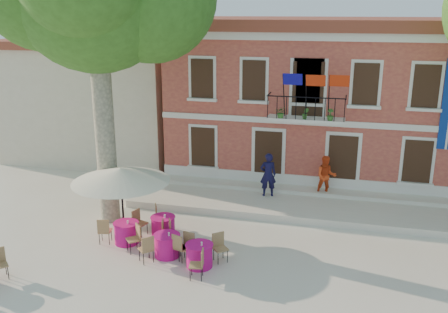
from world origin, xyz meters
The scene contains 11 objects.
ground centered at (0.00, 0.00, 0.00)m, with size 90.00×90.00×0.00m, color beige.
main_building centered at (2.00, 9.99, 3.78)m, with size 13.50×9.59×7.50m.
neighbor_west centered at (-9.50, 11.00, 3.22)m, with size 9.40×9.40×6.40m.
terrace centered at (2.00, 4.40, 0.15)m, with size 14.00×3.40×0.30m, color silver.
patio_umbrella centered at (-3.93, 0.25, 2.31)m, with size 3.46×3.46×2.57m.
pedestrian_navy centered at (0.61, 4.72, 1.24)m, with size 0.68×0.45×1.87m, color #120F35.
pedestrian_orange centered at (2.98, 5.26, 1.18)m, with size 0.86×0.67×1.76m, color #E8471B.
cafe_table_0 centered at (-3.57, -0.31, 0.43)m, with size 1.79×1.83×0.95m.
cafe_table_1 centered at (-1.85, -0.87, 0.43)m, with size 1.80×1.82×0.95m.
cafe_table_3 centered at (-2.50, 0.49, 0.42)m, with size 1.20×1.91×0.95m.
cafe_table_4 centered at (-0.61, -1.28, 0.43)m, with size 1.85×1.76×0.95m.
Camera 1 is at (3.65, -14.98, 7.96)m, focal length 40.00 mm.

